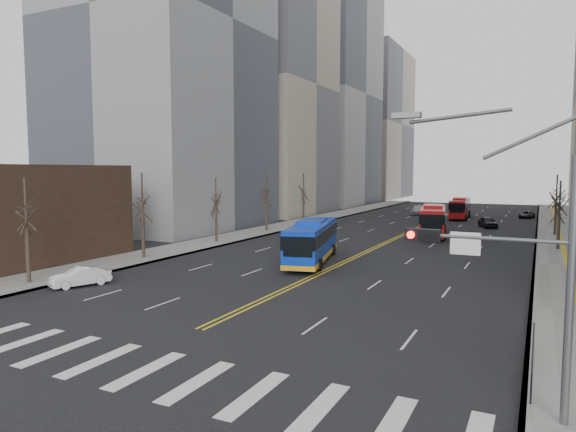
% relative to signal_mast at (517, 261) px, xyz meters
% --- Properties ---
extents(ground, '(220.00, 220.00, 0.00)m').
position_rel_signal_mast_xyz_m(ground, '(-13.77, -2.00, -4.86)').
color(ground, black).
extents(sidewalk_right, '(7.00, 130.00, 0.15)m').
position_rel_signal_mast_xyz_m(sidewalk_right, '(3.73, 43.00, -4.78)').
color(sidewalk_right, gray).
rests_on(sidewalk_right, ground).
extents(sidewalk_left, '(5.00, 130.00, 0.15)m').
position_rel_signal_mast_xyz_m(sidewalk_left, '(-30.27, 43.00, -4.78)').
color(sidewalk_left, gray).
rests_on(sidewalk_left, ground).
extents(crosswalk, '(26.70, 4.00, 0.01)m').
position_rel_signal_mast_xyz_m(crosswalk, '(-13.77, -2.00, -4.85)').
color(crosswalk, silver).
rests_on(crosswalk, ground).
extents(centerline, '(0.55, 100.00, 0.01)m').
position_rel_signal_mast_xyz_m(centerline, '(-13.77, 53.00, -4.85)').
color(centerline, gold).
rests_on(centerline, ground).
extents(office_towers, '(83.00, 134.00, 58.00)m').
position_rel_signal_mast_xyz_m(office_towers, '(-13.64, 66.51, 19.07)').
color(office_towers, gray).
rests_on(office_towers, ground).
extents(signal_mast, '(5.37, 0.37, 9.39)m').
position_rel_signal_mast_xyz_m(signal_mast, '(0.00, 0.00, 0.00)').
color(signal_mast, slate).
rests_on(signal_mast, ground).
extents(pedestrian_railing, '(0.06, 6.06, 1.02)m').
position_rel_signal_mast_xyz_m(pedestrian_railing, '(0.53, 4.00, -4.03)').
color(pedestrian_railing, black).
rests_on(pedestrian_railing, sidewalk_right).
extents(street_trees, '(35.20, 47.20, 7.60)m').
position_rel_signal_mast_xyz_m(street_trees, '(-20.94, 32.55, 0.02)').
color(street_trees, '#30261D').
rests_on(street_trees, ground).
extents(blue_bus, '(5.33, 12.30, 3.50)m').
position_rel_signal_mast_xyz_m(blue_bus, '(-16.23, 22.09, -3.02)').
color(blue_bus, '#0C35BE').
rests_on(blue_bus, ground).
extents(red_bus_near, '(4.42, 11.68, 3.61)m').
position_rel_signal_mast_xyz_m(red_bus_near, '(-10.46, 43.79, -2.85)').
color(red_bus_near, '#AF1214').
rests_on(red_bus_near, ground).
extents(red_bus_far, '(2.97, 10.40, 3.29)m').
position_rel_signal_mast_xyz_m(red_bus_far, '(-10.71, 67.60, -3.02)').
color(red_bus_far, '#AF1214').
rests_on(red_bus_far, ground).
extents(car_white, '(2.71, 4.00, 1.25)m').
position_rel_signal_mast_xyz_m(car_white, '(-26.27, 7.12, -4.23)').
color(car_white, white).
rests_on(car_white, ground).
extents(car_dark_mid, '(3.14, 4.67, 1.48)m').
position_rel_signal_mast_xyz_m(car_dark_mid, '(-5.56, 55.85, -4.12)').
color(car_dark_mid, black).
rests_on(car_dark_mid, ground).
extents(car_silver, '(2.77, 5.40, 1.50)m').
position_rel_signal_mast_xyz_m(car_silver, '(-18.38, 72.32, -4.11)').
color(car_silver, '#A6A6AB').
rests_on(car_silver, ground).
extents(car_dark_far, '(2.52, 4.23, 1.10)m').
position_rel_signal_mast_xyz_m(car_dark_far, '(-1.27, 72.87, -4.31)').
color(car_dark_far, black).
rests_on(car_dark_far, ground).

